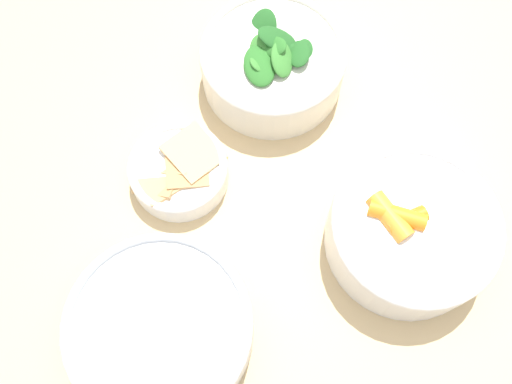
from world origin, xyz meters
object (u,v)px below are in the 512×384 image
bowl_cookies (178,170)px  bowl_carrots (410,232)px  bowl_greens (273,62)px  bowl_beans_hotdog (160,329)px

bowl_cookies → bowl_carrots: bearing=128.4°
bowl_greens → bowl_beans_hotdog: 0.33m
bowl_carrots → bowl_greens: size_ratio=1.00×
bowl_carrots → bowl_beans_hotdog: (0.27, -0.06, -0.01)m
bowl_greens → bowl_beans_hotdog: (0.27, 0.19, -0.01)m
bowl_carrots → bowl_cookies: bowl_carrots is taller
bowl_beans_hotdog → bowl_cookies: 0.18m
bowl_greens → bowl_cookies: (0.16, 0.05, -0.01)m
bowl_carrots → bowl_cookies: 0.26m
bowl_carrots → bowl_beans_hotdog: bearing=-13.4°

